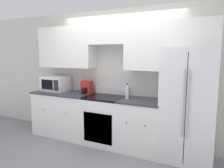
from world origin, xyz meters
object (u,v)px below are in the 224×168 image
refrigerator (189,105)px  bottle (127,93)px  oven_range (105,120)px  microwave (56,83)px

refrigerator → bottle: refrigerator is taller
refrigerator → oven_range: bearing=-177.9°
oven_range → microwave: microwave is taller
refrigerator → microwave: refrigerator is taller
bottle → refrigerator: bearing=4.3°
oven_range → refrigerator: size_ratio=0.59×
microwave → oven_range: bearing=-3.3°
microwave → bottle: microwave is taller
oven_range → microwave: (-1.28, 0.07, 0.62)m
microwave → refrigerator: bearing=-0.4°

